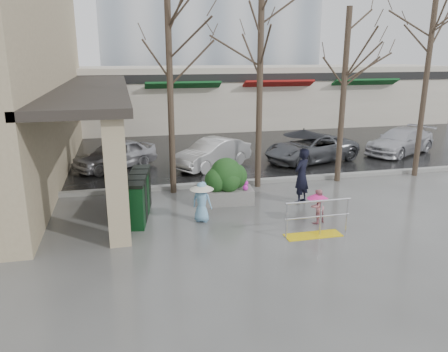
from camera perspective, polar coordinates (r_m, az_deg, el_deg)
name	(u,v)px	position (r m, az deg, el deg)	size (l,w,h in m)	color
ground	(255,224)	(13.06, 4.12, -6.22)	(120.00, 120.00, 0.00)	#51514F
street_asphalt	(171,119)	(34.09, -6.97, 7.44)	(120.00, 36.00, 0.01)	black
curb	(224,183)	(16.68, 0.06, -0.98)	(120.00, 0.30, 0.15)	gray
canopy_slab	(92,84)	(19.61, -16.84, 11.45)	(2.80, 18.00, 0.25)	#2D2823
pillar_front	(117,180)	(11.48, -13.86, -0.53)	(0.55, 0.55, 3.50)	tan
pillar_back	(117,135)	(17.82, -13.81, 5.20)	(0.55, 0.55, 3.50)	tan
storefront_row	(206,97)	(30.18, -2.37, 10.32)	(34.00, 6.74, 4.00)	beige
handrail	(316,223)	(12.35, 11.89, -5.98)	(1.90, 0.50, 1.03)	yellow
tree_west	(169,47)	(15.23, -7.23, 16.42)	(3.20, 3.20, 6.80)	#382B21
tree_midwest	(261,42)	(15.91, 4.82, 16.99)	(3.20, 3.20, 7.00)	#382B21
tree_mideast	(346,54)	(17.20, 15.69, 15.14)	(3.20, 3.20, 6.50)	#382B21
tree_east	(431,39)	(19.12, 25.42, 15.83)	(3.20, 3.20, 7.20)	#382B21
woman	(302,161)	(14.62, 10.19, 2.00)	(1.33, 1.33, 2.54)	black
child_pink	(317,204)	(13.16, 12.10, -3.55)	(0.63, 0.63, 1.04)	#CA7B87
child_blue	(202,198)	(12.98, -2.91, -2.89)	(0.72, 0.72, 1.23)	#7BB2DB
planter	(226,182)	(14.56, 0.29, -0.73)	(1.86, 1.09, 1.56)	slate
news_boxes	(139,196)	(13.60, -11.05, -2.53)	(0.92, 2.48, 1.36)	#0C3617
car_a	(115,154)	(19.56, -14.03, 2.75)	(1.49, 3.70, 1.26)	#B2B1B7
car_b	(212,153)	(19.20, -1.51, 2.98)	(1.33, 3.82, 1.26)	silver
car_c	(311,148)	(20.66, 11.30, 3.59)	(2.09, 4.53, 1.26)	#53565B
car_d	(400,141)	(23.61, 22.05, 4.25)	(1.77, 4.34, 1.26)	silver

